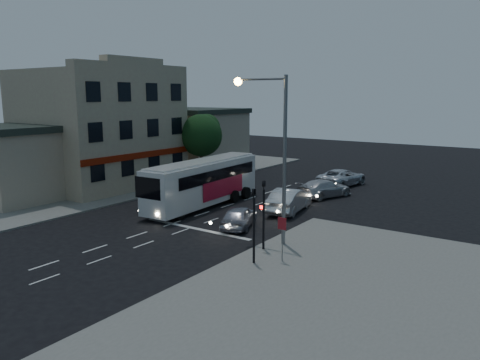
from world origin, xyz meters
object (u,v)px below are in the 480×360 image
Objects in this scene: car_sedan_b at (324,188)px; regulatory_sign at (282,232)px; car_sedan_c at (342,177)px; street_tree at (201,133)px; car_suv at (239,216)px; traffic_signal_main at (264,206)px; tour_bus at (203,182)px; car_sedan_a at (289,200)px; streetlight at (274,140)px; traffic_signal_side at (254,217)px.

regulatory_sign reaches higher than car_sedan_b.
car_sedan_b is at bearing 106.28° from car_sedan_c.
street_tree reaches higher than regulatory_sign.
traffic_signal_main is at bearing 120.51° from car_suv.
street_tree reaches higher than tour_bus.
car_sedan_c is 13.66m from street_tree.
tour_bus reaches higher than car_sedan_a.
car_sedan_b is 0.55× the size of streetlight.
streetlight is 20.19m from street_tree.
streetlight is at bearing 100.20° from traffic_signal_main.
regulatory_sign is at bearing -51.25° from streetlight.
tour_bus is 1.25× the size of streetlight.
tour_bus is 6.43m from car_sedan_a.
car_sedan_c is at bearing -109.73° from car_suv.
tour_bus is 2.22× the size of car_sedan_a.
car_sedan_c is 18.90m from streetlight.
car_sedan_c is 19.75m from traffic_signal_main.
traffic_signal_side is 1.61m from regulatory_sign.
car_suv is 6.29m from streetlight.
car_sedan_b is at bearing -100.37° from car_sedan_a.
regulatory_sign is (4.63, -14.96, 0.88)m from car_sedan_b.
regulatory_sign is (5.39, -20.34, 0.84)m from car_sedan_c.
car_suv is 16.31m from car_sedan_c.
tour_bus is 10.82m from traffic_signal_main.
tour_bus is 2.28× the size of car_sedan_b.
car_sedan_a reaches higher than car_sedan_c.
street_tree is (-15.81, 14.25, 2.08)m from traffic_signal_main.
traffic_signal_side is at bearing 121.70° from car_sedan_b.
tour_bus reaches higher than car_suv.
car_suv is 0.73× the size of car_sedan_c.
traffic_signal_side is 0.66× the size of street_tree.
regulatory_sign is 5.18m from streetlight.
regulatory_sign is (10.64, -7.07, -0.26)m from tour_bus.
traffic_signal_side reaches higher than regulatory_sign.
tour_bus is 12.57m from traffic_signal_side.
car_sedan_b is 1.20× the size of traffic_signal_main.
car_sedan_b is (0.72, 10.93, 0.04)m from car_suv.
street_tree reaches higher than traffic_signal_side.
car_sedan_a is (5.97, 2.18, -1.02)m from tour_bus.
street_tree is at bearing 138.92° from regulatory_sign.
car_sedan_c is (-0.71, 11.09, -0.08)m from car_sedan_a.
traffic_signal_main is (2.98, -8.24, 1.58)m from car_sedan_a.
traffic_signal_side reaches higher than car_sedan_a.
car_sedan_c is 1.33× the size of traffic_signal_main.
tour_bus is 2.74× the size of traffic_signal_side.
car_sedan_a is 10.40m from regulatory_sign.
car_sedan_b is 0.90× the size of car_sedan_c.
regulatory_sign is 23.40m from street_tree.
streetlight is at bearing 105.70° from traffic_signal_side.
streetlight is at bearing -30.95° from tour_bus.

